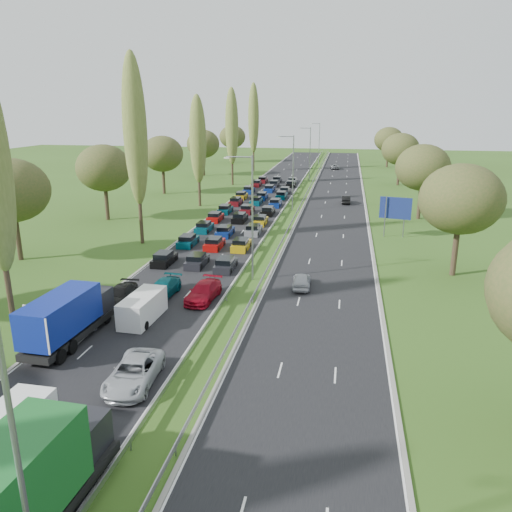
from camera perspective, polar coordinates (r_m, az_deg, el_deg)
The scene contains 23 objects.
ground at distance 84.27m, azimuth 4.31°, elevation 5.49°, with size 260.00×260.00×0.00m, color #325019.
near_carriageway at distance 87.64m, azimuth 0.08°, elevation 5.97°, with size 10.50×215.00×0.04m, color black.
far_carriageway at distance 86.30m, azimuth 8.97°, elevation 5.60°, with size 10.50×215.00×0.04m, color black.
central_reservation at distance 86.61m, azimuth 4.50°, elevation 6.16°, with size 2.36×215.00×0.32m.
lamp_columns at distance 81.35m, azimuth 4.25°, elevation 9.38°, with size 0.18×140.18×12.00m.
poplar_row at distance 74.70m, azimuth -9.16°, elevation 13.50°, with size 2.80×127.80×22.44m.
woodland_left at distance 74.26m, azimuth -18.19°, elevation 9.23°, with size 8.00×166.00×11.10m.
woodland_right at distance 70.29m, azimuth 19.42°, elevation 8.75°, with size 8.00×153.00×11.10m.
traffic_queue_fill at distance 82.86m, azimuth -0.52°, elevation 5.66°, with size 9.11×67.79×0.80m.
near_car_2 at distance 38.63m, azimuth -20.48°, elevation -8.06°, with size 2.23×4.84×1.34m, color silver.
near_car_3 at distance 44.42m, azimuth -15.26°, elevation -4.30°, with size 1.97×4.86×1.41m, color black.
near_car_7 at distance 45.10m, azimuth -10.57°, elevation -3.65°, with size 2.00×4.92×1.43m, color #054953.
near_car_9 at distance 25.17m, azimuth -21.45°, elevation -22.27°, with size 1.59×4.56×1.50m, color black.
near_car_10 at distance 31.72m, azimuth -13.79°, elevation -12.81°, with size 2.57×5.56×1.55m, color #A9ADB3.
near_car_11 at distance 43.69m, azimuth -6.01°, elevation -4.07°, with size 2.11×5.20×1.51m, color maroon.
far_car_0 at distance 46.61m, azimuth 5.24°, elevation -2.79°, with size 1.63×4.06×1.38m, color #B1B4BB.
far_car_1 at distance 89.39m, azimuth 10.25°, elevation 6.37°, with size 1.45×4.17×1.37m, color black.
far_car_2 at distance 140.75m, azimuth 9.00°, elevation 10.07°, with size 2.23×4.85×1.35m, color slate.
blue_lorry at distance 37.94m, azimuth -20.62°, elevation -6.46°, with size 2.47×8.89×3.75m.
white_van_front at distance 27.92m, azimuth -26.46°, elevation -17.72°, with size 2.22×5.65×2.27m.
white_van_rear at distance 40.47m, azimuth -12.70°, elevation -5.66°, with size 2.04×5.20×2.09m.
info_sign at distance 40.72m, azimuth -24.29°, elevation -6.19°, with size 1.48×0.45×2.10m.
direction_sign at distance 66.60m, azimuth 15.64°, elevation 5.10°, with size 3.92×0.98×5.20m.
Camera 1 is at (13.10, -2.27, 16.09)m, focal length 35.00 mm.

